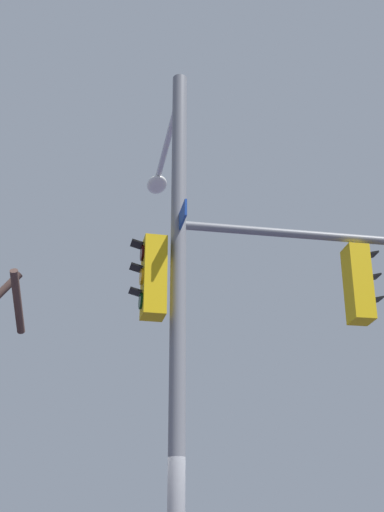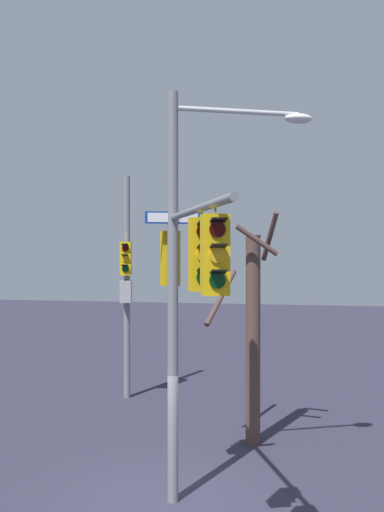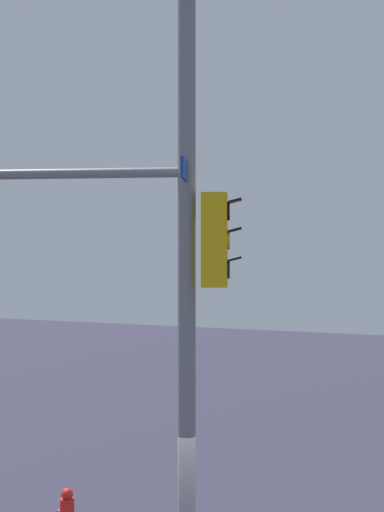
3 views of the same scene
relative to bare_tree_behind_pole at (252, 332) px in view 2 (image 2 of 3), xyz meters
name	(u,v)px [view 2 (image 2 of 3)]	position (x,y,z in m)	size (l,w,h in m)	color
ground_plane	(164,503)	(3.62, -1.45, -2.86)	(80.00, 80.00, 0.00)	#2D2C3E
main_signal_pole_assembly	(191,259)	(4.32, -0.79, 1.94)	(5.27, 3.28, 8.06)	slate
secondary_pole_assembly	(126,282)	(-3.51, -4.43, 1.03)	(0.77, 0.45, 7.43)	slate
bare_tree_behind_pole	(252,332)	(0.00, 0.00, 0.00)	(1.85, 1.86, 5.94)	#4D3831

